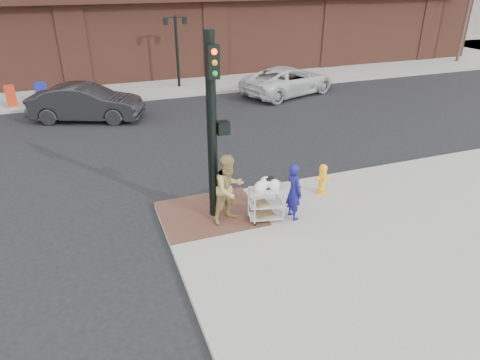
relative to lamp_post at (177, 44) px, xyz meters
name	(u,v)px	position (x,y,z in m)	size (l,w,h in m)	color
ground	(241,230)	(-2.00, -16.00, -2.62)	(220.00, 220.00, 0.00)	black
sidewalk_far	(246,42)	(10.50, 16.00, -2.54)	(65.00, 36.00, 0.15)	gray
brick_curb_ramp	(210,213)	(-2.60, -15.10, -2.46)	(2.80, 2.40, 0.01)	#4E2E24
lamp_post	(177,44)	(0.00, 0.00, 0.00)	(1.32, 0.22, 4.00)	black
traffic_signal_pole	(213,124)	(-2.48, -15.23, 0.21)	(0.61, 0.51, 5.00)	black
woman_blue	(294,191)	(-0.49, -16.11, -1.65)	(0.59, 0.39, 1.63)	navy
pedestrian_tan	(229,189)	(-2.20, -15.64, -1.50)	(0.94, 0.73, 1.94)	#A4874D
sedan_dark	(86,103)	(-5.43, -4.46, -1.78)	(1.78, 5.11, 1.69)	black
minivan_white	(288,81)	(5.56, -3.46, -1.83)	(2.62, 5.69, 1.58)	silver
utility_cart	(266,201)	(-1.25, -15.96, -1.89)	(1.00, 0.70, 1.26)	#B3B2B8
fire_hydrant	(322,179)	(1.02, -15.10, -1.98)	(0.45, 0.32, 0.96)	#FFAD15
newsbox_red	(11,96)	(-8.97, -1.24, -1.93)	(0.45, 0.41, 1.08)	red
newsbox_blue	(42,93)	(-7.52, -1.10, -1.93)	(0.45, 0.41, 1.08)	#1924A3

